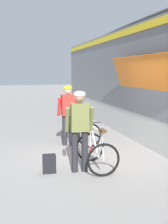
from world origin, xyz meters
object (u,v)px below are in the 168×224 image
object	(u,v)px
bicycle_far_white	(96,151)
bicycle_near_red	(84,130)
backpack_on_platform	(49,164)
cyclist_near_in_red	(68,110)
water_bottle_near_the_bikes	(91,149)
cyclist_far_in_olive	(80,124)

from	to	relation	value
bicycle_far_white	bicycle_near_red	bearing A→B (deg)	81.38
bicycle_near_red	backpack_on_platform	world-z (taller)	bicycle_near_red
cyclist_near_in_red	water_bottle_near_the_bikes	distance (m)	1.43
cyclist_near_in_red	bicycle_near_red	bearing A→B (deg)	5.94
cyclist_near_in_red	bicycle_far_white	size ratio (longest dim) A/B	1.63
water_bottle_near_the_bikes	cyclist_far_in_olive	bearing A→B (deg)	-117.08
cyclist_near_in_red	bicycle_far_white	world-z (taller)	cyclist_near_in_red
cyclist_near_in_red	cyclist_far_in_olive	size ratio (longest dim) A/B	1.00
bicycle_far_white	water_bottle_near_the_bikes	distance (m)	1.22
cyclist_near_in_red	water_bottle_near_the_bikes	bearing A→B (deg)	-68.17
bicycle_far_white	backpack_on_platform	distance (m)	1.08
bicycle_near_red	water_bottle_near_the_bikes	distance (m)	1.10
cyclist_near_in_red	bicycle_near_red	xyz separation A→B (m)	(0.51, 0.05, -0.65)
cyclist_near_in_red	backpack_on_platform	bearing A→B (deg)	-112.55
cyclist_far_in_olive	bicycle_far_white	world-z (taller)	cyclist_far_in_olive
bicycle_far_white	water_bottle_near_the_bikes	world-z (taller)	bicycle_far_white
cyclist_far_in_olive	bicycle_near_red	world-z (taller)	cyclist_far_in_olive
bicycle_far_white	cyclist_far_in_olive	bearing A→B (deg)	-169.10
cyclist_near_in_red	bicycle_far_white	bearing A→B (deg)	-85.44
bicycle_far_white	water_bottle_near_the_bikes	size ratio (longest dim) A/B	4.84
cyclist_far_in_olive	water_bottle_near_the_bikes	xyz separation A→B (m)	(0.64, 1.24, -0.94)
cyclist_near_in_red	backpack_on_platform	size ratio (longest dim) A/B	4.40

